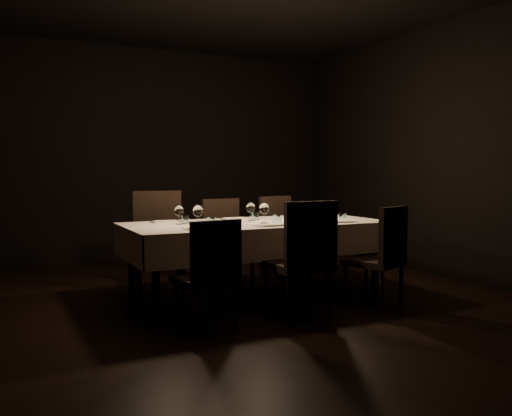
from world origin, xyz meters
name	(u,v)px	position (x,y,z in m)	size (l,w,h in m)	color
room	(256,146)	(0.00, 0.00, 1.50)	(5.01, 6.01, 3.01)	black
dining_table	(256,230)	(0.00, 0.00, 0.69)	(2.52, 1.12, 0.76)	black
chair_near_left	(210,270)	(-0.80, -0.82, 0.49)	(0.48, 0.48, 0.89)	black
place_setting_near_left	(202,219)	(-0.64, -0.22, 0.84)	(0.34, 0.41, 0.19)	beige
chair_near_center	(303,255)	(0.03, -0.83, 0.55)	(0.49, 0.49, 1.01)	black
place_setting_near_center	(269,216)	(0.03, -0.22, 0.84)	(0.35, 0.41, 0.19)	beige
chair_near_right	(382,252)	(0.88, -0.82, 0.52)	(0.59, 0.59, 0.94)	black
place_setting_near_right	(337,213)	(0.79, -0.22, 0.83)	(0.35, 0.41, 0.19)	beige
chair_far_left	(159,237)	(-0.76, 0.76, 0.57)	(0.59, 0.59, 1.05)	black
place_setting_far_left	(176,216)	(-0.73, 0.22, 0.83)	(0.33, 0.40, 0.18)	beige
chair_far_center	(225,237)	(0.03, 0.82, 0.52)	(0.49, 0.49, 0.95)	black
place_setting_far_center	(247,213)	(0.01, 0.22, 0.83)	(0.34, 0.41, 0.18)	beige
chair_far_right	(281,233)	(0.74, 0.84, 0.53)	(0.54, 0.54, 0.96)	black
place_setting_far_right	(322,211)	(0.91, 0.22, 0.83)	(0.31, 0.39, 0.17)	beige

